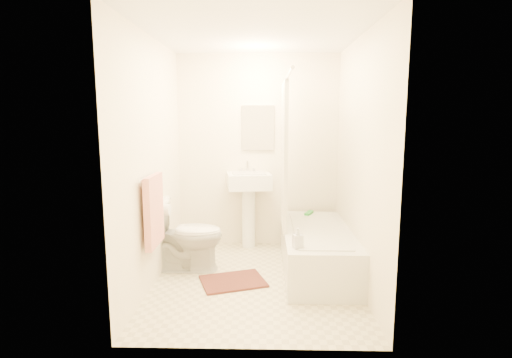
{
  "coord_description": "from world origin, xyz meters",
  "views": [
    {
      "loc": [
        0.1,
        -3.82,
        1.64
      ],
      "look_at": [
        0.0,
        0.25,
        1.0
      ],
      "focal_mm": 28.0,
      "sensor_mm": 36.0,
      "label": 1
    }
  ],
  "objects_px": {
    "bath_mat": "(233,281)",
    "bathtub": "(317,250)",
    "soap_bottle": "(298,238)",
    "sink": "(249,207)",
    "toilet": "(186,235)"
  },
  "relations": [
    {
      "from": "bath_mat",
      "to": "bathtub",
      "type": "bearing_deg",
      "value": 21.63
    },
    {
      "from": "bath_mat",
      "to": "soap_bottle",
      "type": "bearing_deg",
      "value": -23.15
    },
    {
      "from": "sink",
      "to": "soap_bottle",
      "type": "xyz_separation_m",
      "value": [
        0.51,
        -1.37,
        0.03
      ]
    },
    {
      "from": "sink",
      "to": "bath_mat",
      "type": "distance_m",
      "value": 1.22
    },
    {
      "from": "toilet",
      "to": "sink",
      "type": "distance_m",
      "value": 1.0
    },
    {
      "from": "soap_bottle",
      "to": "sink",
      "type": "bearing_deg",
      "value": 110.3
    },
    {
      "from": "bathtub",
      "to": "soap_bottle",
      "type": "height_order",
      "value": "soap_bottle"
    },
    {
      "from": "toilet",
      "to": "bathtub",
      "type": "bearing_deg",
      "value": -90.1
    },
    {
      "from": "toilet",
      "to": "bath_mat",
      "type": "xyz_separation_m",
      "value": [
        0.53,
        -0.34,
        -0.37
      ]
    },
    {
      "from": "sink",
      "to": "bathtub",
      "type": "relative_size",
      "value": 0.64
    },
    {
      "from": "soap_bottle",
      "to": "bath_mat",
      "type": "bearing_deg",
      "value": 156.85
    },
    {
      "from": "bath_mat",
      "to": "soap_bottle",
      "type": "distance_m",
      "value": 0.86
    },
    {
      "from": "bath_mat",
      "to": "soap_bottle",
      "type": "xyz_separation_m",
      "value": [
        0.62,
        -0.26,
        0.54
      ]
    },
    {
      "from": "bathtub",
      "to": "soap_bottle",
      "type": "xyz_separation_m",
      "value": [
        -0.25,
        -0.61,
        0.32
      ]
    },
    {
      "from": "bathtub",
      "to": "soap_bottle",
      "type": "relative_size",
      "value": 8.69
    }
  ]
}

